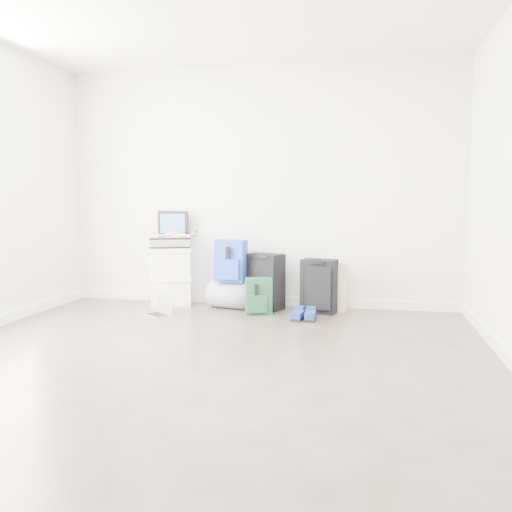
% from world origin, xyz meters
% --- Properties ---
extents(ground, '(5.00, 5.00, 0.00)m').
position_xyz_m(ground, '(0.00, 0.00, 0.00)').
color(ground, '#372D28').
rests_on(ground, ground).
extents(room_envelope, '(4.52, 5.02, 2.71)m').
position_xyz_m(room_envelope, '(0.00, 0.02, 1.72)').
color(room_envelope, silver).
rests_on(room_envelope, ground).
extents(boxes_stack, '(0.56, 0.51, 0.66)m').
position_xyz_m(boxes_stack, '(-1.00, 2.30, 0.33)').
color(boxes_stack, white).
rests_on(boxes_stack, ground).
extents(briefcase, '(0.53, 0.45, 0.13)m').
position_xyz_m(briefcase, '(-1.00, 2.30, 0.72)').
color(briefcase, '#B2B2B7').
rests_on(briefcase, boxes_stack).
extents(painting, '(0.39, 0.08, 0.29)m').
position_xyz_m(painting, '(-1.00, 2.39, 0.93)').
color(painting, black).
rests_on(painting, briefcase).
extents(drone, '(0.46, 0.46, 0.05)m').
position_xyz_m(drone, '(-0.92, 2.28, 0.81)').
color(drone, gold).
rests_on(drone, briefcase).
extents(duffel_bag, '(0.55, 0.42, 0.30)m').
position_xyz_m(duffel_bag, '(-0.26, 2.22, 0.15)').
color(duffel_bag, '#93969B').
rests_on(duffel_bag, ground).
extents(blue_backpack, '(0.35, 0.27, 0.46)m').
position_xyz_m(blue_backpack, '(-0.26, 2.19, 0.53)').
color(blue_backpack, '#18389C').
rests_on(blue_backpack, duffel_bag).
extents(large_suitcase, '(0.46, 0.39, 0.62)m').
position_xyz_m(large_suitcase, '(0.11, 2.25, 0.31)').
color(large_suitcase, black).
rests_on(large_suitcase, ground).
extents(green_backpack, '(0.31, 0.26, 0.38)m').
position_xyz_m(green_backpack, '(0.10, 1.98, 0.18)').
color(green_backpack, '#143825').
rests_on(green_backpack, ground).
extents(carry_on, '(0.40, 0.30, 0.58)m').
position_xyz_m(carry_on, '(0.72, 2.17, 0.29)').
color(carry_on, black).
rests_on(carry_on, ground).
extents(shoes, '(0.24, 0.28, 0.09)m').
position_xyz_m(shoes, '(0.61, 1.81, 0.04)').
color(shoes, black).
rests_on(shoes, ground).
extents(rolled_rug, '(0.17, 0.17, 0.52)m').
position_xyz_m(rolled_rug, '(0.93, 2.30, 0.26)').
color(rolled_rug, gray).
rests_on(rolled_rug, ground).
extents(laptop, '(0.37, 0.35, 0.21)m').
position_xyz_m(laptop, '(-0.89, 1.70, 0.05)').
color(laptop, silver).
rests_on(laptop, ground).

